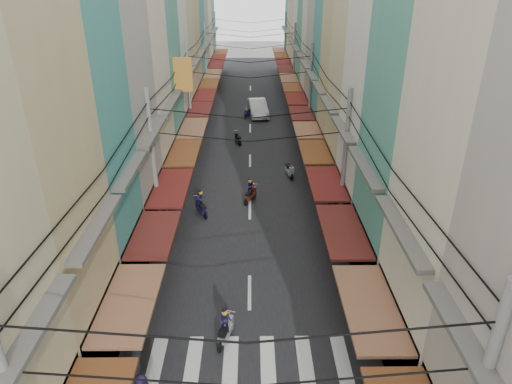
{
  "coord_description": "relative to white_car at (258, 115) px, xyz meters",
  "views": [
    {
      "loc": [
        0.13,
        -18.7,
        13.24
      ],
      "look_at": [
        0.35,
        3.16,
        2.59
      ],
      "focal_mm": 32.0,
      "sensor_mm": 36.0,
      "label": 1
    }
  ],
  "objects": [
    {
      "name": "parked_scooters",
      "position": [
        3.06,
        -30.71,
        0.46
      ],
      "size": [
        13.35,
        12.99,
        0.99
      ],
      "color": "black",
      "rests_on": "ground"
    },
    {
      "name": "traffic_sign",
      "position": [
        4.72,
        -27.49,
        1.89
      ],
      "size": [
        0.1,
        0.58,
        2.64
      ],
      "color": "gray",
      "rests_on": "ground"
    },
    {
      "name": "market_umbrella",
      "position": [
        6.39,
        -31.98,
        2.05
      ],
      "size": [
        2.21,
        2.21,
        2.33
      ],
      "color": "#B2B2B7",
      "rests_on": "ground"
    },
    {
      "name": "building_row_right",
      "position": [
        7.17,
        -9.77,
        9.41
      ],
      "size": [
        7.8,
        68.98,
        22.59
      ],
      "color": "teal",
      "rests_on": "ground"
    },
    {
      "name": "sidewalk_left",
      "position": [
        -7.25,
        -6.21,
        0.03
      ],
      "size": [
        3.0,
        80.0,
        0.06
      ],
      "primitive_type": "cube",
      "color": "slate",
      "rests_on": "ground"
    },
    {
      "name": "road",
      "position": [
        -0.75,
        -6.21,
        0.01
      ],
      "size": [
        10.0,
        80.0,
        0.02
      ],
      "primitive_type": "cube",
      "color": "black",
      "rests_on": "ground"
    },
    {
      "name": "utility_poles",
      "position": [
        -0.75,
        -11.2,
        6.59
      ],
      "size": [
        10.2,
        66.13,
        8.2
      ],
      "color": "gray",
      "rests_on": "ground"
    },
    {
      "name": "crosswalk",
      "position": [
        -0.75,
        -32.21,
        0.03
      ],
      "size": [
        7.55,
        2.4,
        0.01
      ],
      "color": "silver",
      "rests_on": "ground"
    },
    {
      "name": "building_row_left",
      "position": [
        -8.67,
        -9.65,
        9.78
      ],
      "size": [
        7.8,
        67.67,
        23.7
      ],
      "color": "silver",
      "rests_on": "ground"
    },
    {
      "name": "white_car",
      "position": [
        0.0,
        0.0,
        0.0
      ],
      "size": [
        5.86,
        2.85,
        1.99
      ],
      "primitive_type": "imported",
      "rotation": [
        0.0,
        0.0,
        0.11
      ],
      "color": "silver",
      "rests_on": "ground"
    },
    {
      "name": "moving_scooters",
      "position": [
        -1.33,
        -18.16,
        0.48
      ],
      "size": [
        6.09,
        32.23,
        1.65
      ],
      "color": "black",
      "rests_on": "ground"
    },
    {
      "name": "bicycle",
      "position": [
        5.65,
        -27.03,
        0.0
      ],
      "size": [
        1.76,
        1.17,
        1.13
      ],
      "primitive_type": "imported",
      "rotation": [
        0.0,
        0.0,
        1.94
      ],
      "color": "black",
      "rests_on": "ground"
    },
    {
      "name": "sidewalk_right",
      "position": [
        5.75,
        -6.21,
        0.03
      ],
      "size": [
        3.0,
        80.0,
        0.06
      ],
      "primitive_type": "cube",
      "color": "slate",
      "rests_on": "ground"
    },
    {
      "name": "ground",
      "position": [
        -0.75,
        -26.21,
        0.0
      ],
      "size": [
        160.0,
        160.0,
        0.0
      ],
      "primitive_type": "plane",
      "color": "slate",
      "rests_on": "ground"
    },
    {
      "name": "pedestrians",
      "position": [
        -4.56,
        -23.75,
        0.99
      ],
      "size": [
        13.62,
        24.07,
        2.15
      ],
      "color": "#26202B",
      "rests_on": "ground"
    }
  ]
}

